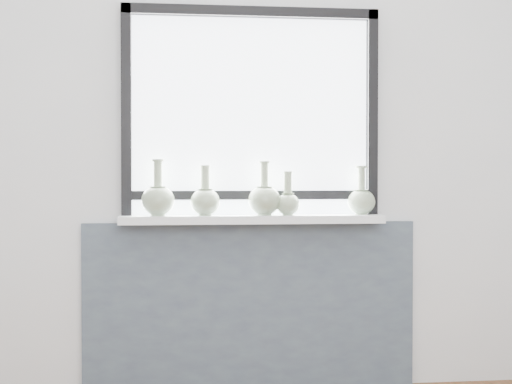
{
  "coord_description": "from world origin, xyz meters",
  "views": [
    {
      "loc": [
        -0.38,
        -1.83,
        1.09
      ],
      "look_at": [
        0.0,
        1.55,
        1.02
      ],
      "focal_mm": 50.0,
      "sensor_mm": 36.0,
      "label": 1
    }
  ],
  "objects": [
    {
      "name": "vase_e",
      "position": [
        0.56,
        1.72,
        0.98
      ],
      "size": [
        0.14,
        0.14,
        0.25
      ],
      "rotation": [
        0.0,
        0.0,
        0.21
      ],
      "color": "#9DB291",
      "rests_on": "windowsill"
    },
    {
      "name": "window",
      "position": [
        0.0,
        1.77,
        1.44
      ],
      "size": [
        1.3,
        0.06,
        1.05
      ],
      "color": "black",
      "rests_on": "windowsill"
    },
    {
      "name": "back_wall",
      "position": [
        0.0,
        1.81,
        1.3
      ],
      "size": [
        3.6,
        0.02,
        2.6
      ],
      "primitive_type": "cube",
      "color": "silver",
      "rests_on": "ground"
    },
    {
      "name": "vase_c",
      "position": [
        0.06,
        1.7,
        0.98
      ],
      "size": [
        0.16,
        0.16,
        0.27
      ],
      "rotation": [
        0.0,
        0.0,
        -0.43
      ],
      "color": "#9DB291",
      "rests_on": "windowsill"
    },
    {
      "name": "windowsill",
      "position": [
        0.0,
        1.71,
        0.88
      ],
      "size": [
        1.32,
        0.18,
        0.04
      ],
      "primitive_type": "cube",
      "color": "white",
      "rests_on": "apron_panel"
    },
    {
      "name": "apron_panel",
      "position": [
        0.0,
        1.78,
        0.43
      ],
      "size": [
        1.7,
        0.03,
        0.86
      ],
      "primitive_type": "cube",
      "color": "#4D5D68",
      "rests_on": "ground"
    },
    {
      "name": "vase_a",
      "position": [
        -0.47,
        1.71,
        0.99
      ],
      "size": [
        0.16,
        0.16,
        0.28
      ],
      "rotation": [
        0.0,
        0.0,
        -0.21
      ],
      "color": "#9DB291",
      "rests_on": "windowsill"
    },
    {
      "name": "vase_d",
      "position": [
        0.18,
        1.69,
        0.97
      ],
      "size": [
        0.12,
        0.12,
        0.22
      ],
      "rotation": [
        0.0,
        0.0,
        0.1
      ],
      "color": "#9DB291",
      "rests_on": "windowsill"
    },
    {
      "name": "vase_b",
      "position": [
        -0.24,
        1.7,
        0.98
      ],
      "size": [
        0.15,
        0.15,
        0.25
      ],
      "rotation": [
        0.0,
        0.0,
        -0.19
      ],
      "color": "#9DB291",
      "rests_on": "windowsill"
    }
  ]
}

